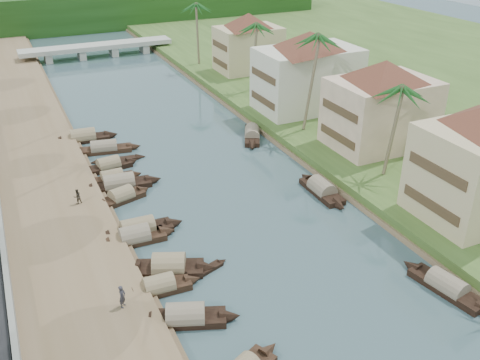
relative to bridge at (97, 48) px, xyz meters
name	(u,v)px	position (x,y,z in m)	size (l,w,h in m)	color
ground	(282,262)	(0.00, -72.00, -1.72)	(220.00, 220.00, 0.00)	#384F54
left_bank	(44,190)	(-16.00, -52.00, -1.32)	(10.00, 180.00, 0.80)	brown
right_bank	(339,132)	(19.00, -52.00, -1.12)	(16.00, 180.00, 1.20)	#334C1E
treeline	(71,11)	(0.00, 28.00, 2.28)	(120.00, 14.00, 8.00)	black
bridge	(97,48)	(0.00, 0.00, 0.00)	(28.00, 4.00, 2.40)	#A1A097
building_mid	(382,103)	(19.99, -58.00, 4.41)	(14.11, 14.11, 9.70)	beige
building_far	(308,70)	(18.99, -44.00, 4.66)	(15.59, 15.59, 10.20)	beige
building_distant	(248,42)	(19.99, -24.00, 4.16)	(12.62, 12.62, 9.20)	tan
sampan_3	(186,317)	(-9.46, -75.34, -1.31)	(7.82, 4.30, 2.11)	black
sampan_4	(159,287)	(-10.12, -71.43, -1.31)	(6.65, 1.81, 1.92)	black
sampan_5	(169,267)	(-8.69, -69.41, -1.30)	(7.63, 4.67, 2.38)	black
sampan_6	(135,238)	(-10.03, -64.20, -1.31)	(7.34, 2.05, 2.19)	black
sampan_7	(138,230)	(-9.45, -63.11, -1.31)	(8.40, 2.08, 2.22)	black
sampan_8	(122,197)	(-9.33, -56.68, -1.31)	(6.53, 3.29, 2.01)	black
sampan_9	(119,184)	(-8.91, -53.97, -1.31)	(8.99, 2.46, 2.24)	black
sampan_10	(112,178)	(-9.24, -52.29, -1.32)	(6.48, 1.65, 1.84)	black
sampan_11	(109,166)	(-8.91, -49.19, -1.31)	(6.97, 2.35, 2.00)	black
sampan_12	(104,149)	(-8.37, -44.40, -1.31)	(8.81, 3.15, 2.08)	black
sampan_13	(83,138)	(-9.97, -40.09, -1.30)	(8.64, 2.46, 2.32)	black
sampan_14	(447,287)	(9.24, -80.39, -1.31)	(2.94, 8.42, 2.03)	black
sampan_15	(322,190)	(9.06, -63.65, -1.31)	(1.98, 8.20, 2.19)	black
sampan_16	(252,135)	(9.10, -47.78, -1.31)	(5.16, 8.39, 2.10)	black
canoe_1	(205,272)	(-6.23, -70.70, -1.62)	(4.61, 2.28, 0.75)	black
canoe_2	(118,160)	(-7.49, -47.36, -1.62)	(6.33, 1.75, 0.91)	black
palm_1	(397,90)	(16.00, -64.58, 8.30)	(3.20, 3.20, 10.56)	#77674F
palm_2	(311,39)	(15.00, -50.63, 10.43)	(3.20, 3.20, 12.77)	#77674F
palm_3	(254,26)	(16.00, -33.90, 8.73)	(3.20, 3.20, 11.02)	#77674F
palm_7	(197,5)	(14.00, -16.77, 9.17)	(3.20, 3.20, 11.48)	#77674F
tree_6	(335,67)	(24.00, -42.82, 4.22)	(4.70, 4.70, 6.75)	#4F3D2D
person_near	(122,296)	(-13.13, -72.88, -0.05)	(0.63, 0.42, 1.74)	#2D2B33
person_far	(77,197)	(-13.43, -56.87, -0.19)	(0.71, 0.56, 1.47)	#2C261F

